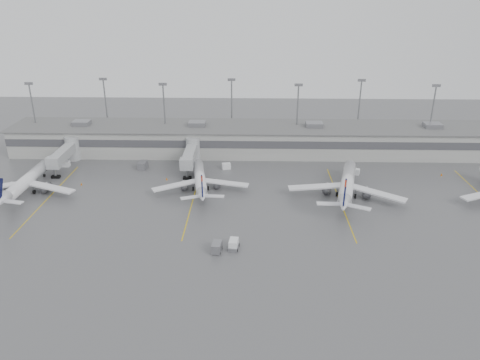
{
  "coord_description": "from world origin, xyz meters",
  "views": [
    {
      "loc": [
        -3.71,
        -77.17,
        47.89
      ],
      "look_at": [
        -6.28,
        24.0,
        5.0
      ],
      "focal_mm": 35.0,
      "sensor_mm": 36.0,
      "label": 1
    }
  ],
  "objects_px": {
    "jet_far_left": "(25,182)",
    "baggage_tug": "(234,245)",
    "jet_mid_left": "(200,179)",
    "jet_mid_right": "(347,184)"
  },
  "relations": [
    {
      "from": "jet_mid_left",
      "to": "baggage_tug",
      "type": "relative_size",
      "value": 8.3
    },
    {
      "from": "jet_mid_left",
      "to": "baggage_tug",
      "type": "xyz_separation_m",
      "value": [
        9.36,
        -28.06,
        -1.95
      ]
    },
    {
      "from": "jet_far_left",
      "to": "jet_mid_right",
      "type": "relative_size",
      "value": 0.95
    },
    {
      "from": "jet_far_left",
      "to": "baggage_tug",
      "type": "distance_m",
      "value": 57.63
    },
    {
      "from": "jet_far_left",
      "to": "baggage_tug",
      "type": "bearing_deg",
      "value": -25.09
    },
    {
      "from": "jet_mid_right",
      "to": "baggage_tug",
      "type": "height_order",
      "value": "jet_mid_right"
    },
    {
      "from": "jet_mid_left",
      "to": "jet_mid_right",
      "type": "relative_size",
      "value": 0.87
    },
    {
      "from": "jet_far_left",
      "to": "baggage_tug",
      "type": "relative_size",
      "value": 9.07
    },
    {
      "from": "jet_far_left",
      "to": "jet_mid_left",
      "type": "xyz_separation_m",
      "value": [
        42.56,
        3.15,
        -0.24
      ]
    },
    {
      "from": "jet_mid_right",
      "to": "jet_far_left",
      "type": "bearing_deg",
      "value": -166.12
    }
  ]
}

